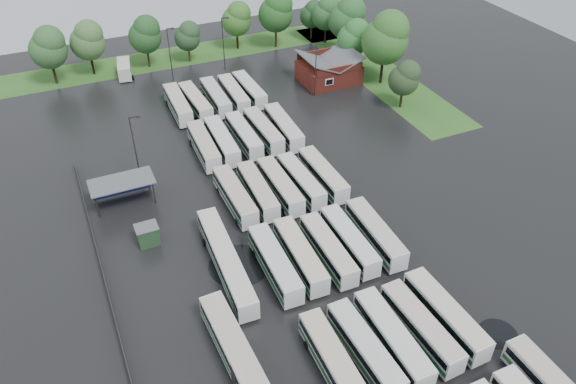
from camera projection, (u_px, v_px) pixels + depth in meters
name	position (u px, v px, depth m)	size (l,w,h in m)	color
ground	(315.00, 271.00, 64.16)	(160.00, 160.00, 0.00)	black
brick_building	(329.00, 72.00, 101.94)	(10.07, 8.60, 5.39)	maroon
wash_shed	(121.00, 183.00, 72.72)	(8.20, 4.20, 3.58)	#2D2D30
utility_hut	(148.00, 235.00, 67.21)	(2.70, 2.20, 2.62)	#1F3A20
grass_strip_north	(179.00, 56.00, 111.86)	(80.00, 10.00, 0.01)	#2C5A1C
grass_strip_east	(375.00, 71.00, 106.36)	(10.00, 50.00, 0.01)	#2C5A1C
west_fence	(105.00, 279.00, 62.35)	(0.10, 50.00, 1.20)	#2D2D30
bus_r1c0	(333.00, 361.00, 52.50)	(2.61, 11.02, 3.05)	silver
bus_r1c1	(365.00, 349.00, 53.60)	(2.62, 11.02, 3.05)	silver
bus_r1c2	(392.00, 338.00, 54.54)	(2.59, 11.39, 3.16)	silver
bus_r1c3	(421.00, 327.00, 55.72)	(2.73, 11.03, 3.05)	silver
bus_r1c4	(445.00, 315.00, 56.88)	(2.75, 11.38, 3.15)	silver
bus_r2c0	(275.00, 264.00, 62.73)	(2.71, 11.38, 3.15)	silver
bus_r2c1	(300.00, 255.00, 63.83)	(2.83, 11.27, 3.11)	silver
bus_r2c2	(328.00, 249.00, 64.66)	(2.52, 10.95, 3.04)	silver
bus_r2c3	(349.00, 241.00, 65.86)	(2.51, 11.01, 3.05)	silver
bus_r2c4	(375.00, 233.00, 66.84)	(2.76, 11.24, 3.11)	silver
bus_r3c0	(235.00, 196.00, 72.65)	(2.43, 11.19, 3.11)	silver
bus_r3c1	(258.00, 191.00, 73.63)	(2.71, 10.94, 3.02)	silver
bus_r3c2	(280.00, 186.00, 74.42)	(2.42, 11.06, 3.08)	silver
bus_r3c3	(301.00, 181.00, 75.43)	(2.51, 10.84, 3.01)	silver
bus_r3c4	(323.00, 174.00, 76.51)	(2.40, 11.04, 3.07)	silver
bus_r4c0	(204.00, 146.00, 82.31)	(2.74, 11.16, 3.09)	silver
bus_r4c1	(222.00, 141.00, 83.29)	(2.79, 11.35, 3.14)	silver
bus_r4c2	(244.00, 135.00, 84.67)	(2.40, 10.95, 3.04)	silver
bus_r4c3	(263.00, 130.00, 85.76)	(2.54, 11.15, 3.09)	silver
bus_r4c4	(283.00, 127.00, 86.45)	(2.86, 11.44, 3.16)	silver
bus_r5c0	(178.00, 104.00, 92.32)	(2.72, 11.32, 3.13)	silver
bus_r5c1	(196.00, 102.00, 93.09)	(2.81, 11.16, 3.08)	silver
bus_r5c2	(216.00, 97.00, 94.44)	(2.56, 11.03, 3.06)	silver
bus_r5c3	(234.00, 94.00, 95.37)	(2.62, 11.03, 3.05)	silver
bus_r5c4	(249.00, 90.00, 96.62)	(2.45, 10.88, 3.02)	silver
artic_bus_west_b	(226.00, 261.00, 63.16)	(3.06, 16.65, 3.07)	silver
artic_bus_west_c	(242.00, 366.00, 52.03)	(2.96, 17.14, 3.17)	silver
minibus	(124.00, 69.00, 103.80)	(3.27, 6.44, 2.68)	beige
tree_north_0	(48.00, 47.00, 98.03)	(6.55, 6.55, 10.85)	black
tree_north_1	(88.00, 40.00, 101.37)	(6.27, 6.27, 10.38)	black
tree_north_2	(146.00, 34.00, 104.07)	(6.09, 6.09, 10.09)	#342316
tree_north_3	(188.00, 36.00, 106.72)	(4.90, 4.90, 8.11)	#392B1E
tree_north_4	(237.00, 19.00, 111.14)	(5.87, 5.87, 9.72)	black
tree_north_5	(277.00, 11.00, 111.18)	(6.91, 6.91, 11.45)	#352319
tree_north_6	(312.00, 14.00, 116.07)	(4.92, 4.92, 8.15)	black
tree_east_0	(405.00, 78.00, 91.89)	(5.10, 5.10, 8.45)	black
tree_east_1	(387.00, 37.00, 97.20)	(8.14, 8.14, 13.48)	black
tree_east_2	(354.00, 37.00, 103.42)	(5.92, 5.92, 9.80)	black
tree_east_3	(348.00, 18.00, 107.91)	(7.09, 7.09, 11.75)	black
tree_east_4	(327.00, 13.00, 113.67)	(5.88, 5.88, 9.74)	black
lamp_post_ne	(316.00, 66.00, 94.99)	(1.48, 0.29, 9.61)	#2D2D30
lamp_post_nw	(135.00, 145.00, 74.78)	(1.55, 0.30, 10.10)	#2D2D30
lamp_post_back_w	(170.00, 51.00, 99.39)	(1.54, 0.30, 10.01)	#2D2D30
lamp_post_back_e	(224.00, 40.00, 103.53)	(1.54, 0.30, 10.01)	#2D2D30
puddle_2	(239.00, 265.00, 64.96)	(7.14, 7.14, 0.01)	black
puddle_3	(346.00, 256.00, 66.24)	(3.79, 3.79, 0.01)	black
puddle_4	(498.00, 334.00, 57.10)	(4.05, 4.05, 0.01)	black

